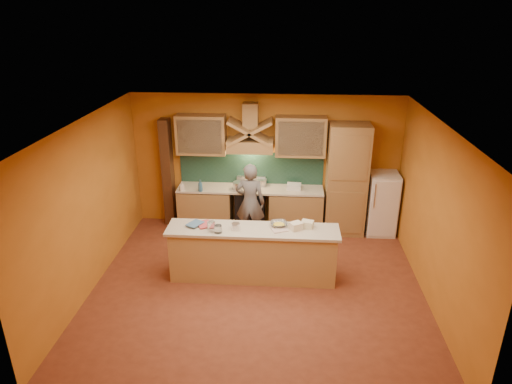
# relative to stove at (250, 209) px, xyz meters

# --- Properties ---
(floor) EXTENTS (5.50, 5.00, 0.01)m
(floor) POSITION_rel_stove_xyz_m (0.30, -2.20, -0.45)
(floor) COLOR brown
(floor) RESTS_ON ground
(ceiling) EXTENTS (5.50, 5.00, 0.01)m
(ceiling) POSITION_rel_stove_xyz_m (0.30, -2.20, 2.35)
(ceiling) COLOR white
(ceiling) RESTS_ON wall_back
(wall_back) EXTENTS (5.50, 0.02, 2.80)m
(wall_back) POSITION_rel_stove_xyz_m (0.30, 0.30, 0.95)
(wall_back) COLOR #BF7225
(wall_back) RESTS_ON floor
(wall_front) EXTENTS (5.50, 0.02, 2.80)m
(wall_front) POSITION_rel_stove_xyz_m (0.30, -4.70, 0.95)
(wall_front) COLOR #BF7225
(wall_front) RESTS_ON floor
(wall_left) EXTENTS (0.02, 5.00, 2.80)m
(wall_left) POSITION_rel_stove_xyz_m (-2.45, -2.20, 0.95)
(wall_left) COLOR #BF7225
(wall_left) RESTS_ON floor
(wall_right) EXTENTS (0.02, 5.00, 2.80)m
(wall_right) POSITION_rel_stove_xyz_m (3.05, -2.20, 0.95)
(wall_right) COLOR #BF7225
(wall_right) RESTS_ON floor
(base_cabinet_left) EXTENTS (1.10, 0.60, 0.86)m
(base_cabinet_left) POSITION_rel_stove_xyz_m (-0.95, 0.00, -0.02)
(base_cabinet_left) COLOR #9D7748
(base_cabinet_left) RESTS_ON floor
(base_cabinet_right) EXTENTS (1.10, 0.60, 0.86)m
(base_cabinet_right) POSITION_rel_stove_xyz_m (0.95, 0.00, -0.02)
(base_cabinet_right) COLOR #9D7748
(base_cabinet_right) RESTS_ON floor
(counter_top) EXTENTS (3.00, 0.62, 0.04)m
(counter_top) POSITION_rel_stove_xyz_m (-0.00, 0.00, 0.45)
(counter_top) COLOR beige
(counter_top) RESTS_ON base_cabinet_left
(stove) EXTENTS (0.60, 0.58, 0.90)m
(stove) POSITION_rel_stove_xyz_m (0.00, 0.00, 0.00)
(stove) COLOR black
(stove) RESTS_ON floor
(backsplash) EXTENTS (3.00, 0.03, 0.70)m
(backsplash) POSITION_rel_stove_xyz_m (-0.00, 0.28, 0.80)
(backsplash) COLOR #18362D
(backsplash) RESTS_ON wall_back
(range_hood) EXTENTS (0.92, 0.50, 0.24)m
(range_hood) POSITION_rel_stove_xyz_m (0.00, 0.05, 1.37)
(range_hood) COLOR #9D7748
(range_hood) RESTS_ON wall_back
(hood_chimney) EXTENTS (0.30, 0.30, 0.50)m
(hood_chimney) POSITION_rel_stove_xyz_m (0.00, 0.15, 1.95)
(hood_chimney) COLOR #9D7748
(hood_chimney) RESTS_ON wall_back
(upper_cabinet_left) EXTENTS (1.00, 0.35, 0.80)m
(upper_cabinet_left) POSITION_rel_stove_xyz_m (-1.00, 0.12, 1.55)
(upper_cabinet_left) COLOR #9D7748
(upper_cabinet_left) RESTS_ON wall_back
(upper_cabinet_right) EXTENTS (1.00, 0.35, 0.80)m
(upper_cabinet_right) POSITION_rel_stove_xyz_m (1.00, 0.12, 1.55)
(upper_cabinet_right) COLOR #9D7748
(upper_cabinet_right) RESTS_ON wall_back
(pantry_column) EXTENTS (0.80, 0.60, 2.30)m
(pantry_column) POSITION_rel_stove_xyz_m (1.95, 0.00, 0.70)
(pantry_column) COLOR #9D7748
(pantry_column) RESTS_ON floor
(fridge) EXTENTS (0.58, 0.60, 1.30)m
(fridge) POSITION_rel_stove_xyz_m (2.70, 0.00, 0.20)
(fridge) COLOR white
(fridge) RESTS_ON floor
(trim_column_left) EXTENTS (0.20, 0.30, 2.30)m
(trim_column_left) POSITION_rel_stove_xyz_m (-1.75, 0.15, 0.70)
(trim_column_left) COLOR #472816
(trim_column_left) RESTS_ON floor
(island_body) EXTENTS (2.80, 0.55, 0.88)m
(island_body) POSITION_rel_stove_xyz_m (0.20, -1.90, -0.01)
(island_body) COLOR tan
(island_body) RESTS_ON floor
(island_top) EXTENTS (2.90, 0.62, 0.05)m
(island_top) POSITION_rel_stove_xyz_m (0.20, -1.90, 0.47)
(island_top) COLOR beige
(island_top) RESTS_ON island_body
(person) EXTENTS (0.62, 0.44, 1.61)m
(person) POSITION_rel_stove_xyz_m (0.04, -0.50, 0.36)
(person) COLOR slate
(person) RESTS_ON floor
(pot_large) EXTENTS (0.32, 0.32, 0.16)m
(pot_large) POSITION_rel_stove_xyz_m (-0.22, -0.09, 0.53)
(pot_large) COLOR silver
(pot_large) RESTS_ON stove
(pot_small) EXTENTS (0.25, 0.25, 0.14)m
(pot_small) POSITION_rel_stove_xyz_m (0.23, 0.13, 0.52)
(pot_small) COLOR silver
(pot_small) RESTS_ON stove
(soap_bottle_a) EXTENTS (0.11, 0.11, 0.19)m
(soap_bottle_a) POSITION_rel_stove_xyz_m (-1.37, -0.24, 0.56)
(soap_bottle_a) COLOR white
(soap_bottle_a) RESTS_ON counter_top
(soap_bottle_b) EXTENTS (0.14, 0.14, 0.25)m
(soap_bottle_b) POSITION_rel_stove_xyz_m (-0.99, -0.26, 0.59)
(soap_bottle_b) COLOR #305E84
(soap_bottle_b) RESTS_ON counter_top
(bowl_back) EXTENTS (0.24, 0.24, 0.07)m
(bowl_back) POSITION_rel_stove_xyz_m (0.95, 0.01, 0.50)
(bowl_back) COLOR white
(bowl_back) RESTS_ON counter_top
(dish_rack) EXTENTS (0.30, 0.24, 0.10)m
(dish_rack) POSITION_rel_stove_xyz_m (0.90, 0.02, 0.52)
(dish_rack) COLOR silver
(dish_rack) RESTS_ON counter_top
(book_lower) EXTENTS (0.32, 0.36, 0.03)m
(book_lower) POSITION_rel_stove_xyz_m (-0.73, -1.87, 0.51)
(book_lower) COLOR #C1444B
(book_lower) RESTS_ON island_top
(book_upper) EXTENTS (0.32, 0.34, 0.02)m
(book_upper) POSITION_rel_stove_xyz_m (-0.88, -1.80, 0.53)
(book_upper) COLOR #446B97
(book_upper) RESTS_ON island_top
(jar_large) EXTENTS (0.16, 0.16, 0.16)m
(jar_large) POSITION_rel_stove_xyz_m (-0.48, -2.03, 0.58)
(jar_large) COLOR white
(jar_large) RESTS_ON island_top
(jar_small) EXTENTS (0.13, 0.13, 0.13)m
(jar_small) POSITION_rel_stove_xyz_m (-0.36, -2.08, 0.56)
(jar_small) COLOR white
(jar_small) RESTS_ON island_top
(kitchen_scale) EXTENTS (0.11, 0.11, 0.09)m
(kitchen_scale) POSITION_rel_stove_xyz_m (-0.08, -1.95, 0.54)
(kitchen_scale) COLOR white
(kitchen_scale) RESTS_ON island_top
(mixing_bowl) EXTENTS (0.32, 0.32, 0.07)m
(mixing_bowl) POSITION_rel_stove_xyz_m (0.63, -1.77, 0.53)
(mixing_bowl) COLOR white
(mixing_bowl) RESTS_ON island_top
(cloth) EXTENTS (0.31, 0.27, 0.02)m
(cloth) POSITION_rel_stove_xyz_m (0.65, -1.92, 0.50)
(cloth) COLOR beige
(cloth) RESTS_ON island_top
(grocery_bag_a) EXTENTS (0.25, 0.24, 0.13)m
(grocery_bag_a) POSITION_rel_stove_xyz_m (0.92, -1.88, 0.56)
(grocery_bag_a) COLOR #EEE1C4
(grocery_bag_a) RESTS_ON island_top
(grocery_bag_b) EXTENTS (0.23, 0.20, 0.12)m
(grocery_bag_b) POSITION_rel_stove_xyz_m (1.11, -1.79, 0.55)
(grocery_bag_b) COLOR beige
(grocery_bag_b) RESTS_ON island_top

